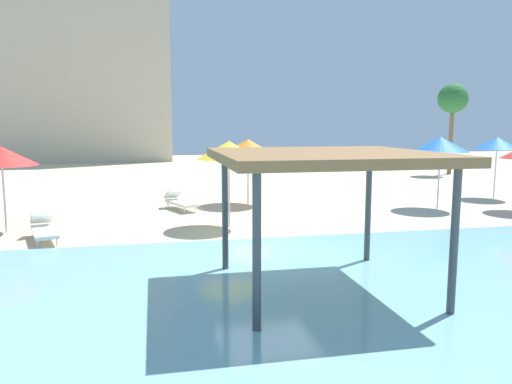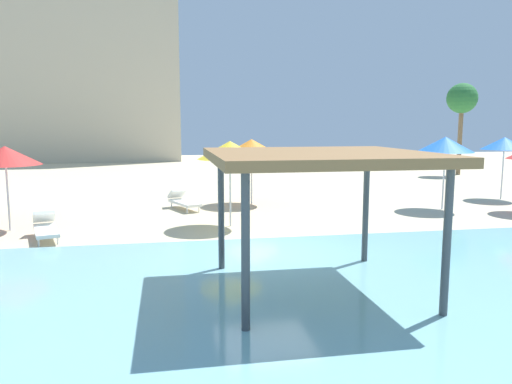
{
  "view_description": "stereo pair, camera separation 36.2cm",
  "coord_description": "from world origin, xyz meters",
  "px_view_note": "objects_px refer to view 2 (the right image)",
  "views": [
    {
      "loc": [
        -2.77,
        -11.89,
        3.27
      ],
      "look_at": [
        0.14,
        2.0,
        1.3
      ],
      "focal_mm": 34.53,
      "sensor_mm": 36.0,
      "label": 1
    },
    {
      "loc": [
        -2.42,
        -11.96,
        3.27
      ],
      "look_at": [
        0.14,
        2.0,
        1.3
      ],
      "focal_mm": 34.53,
      "sensor_mm": 36.0,
      "label": 2
    }
  ],
  "objects_px": {
    "shade_pavilion": "(319,161)",
    "lounge_chair_1": "(46,227)",
    "beach_umbrella_blue_7": "(504,143)",
    "palm_tree_0": "(462,100)",
    "beach_umbrella_blue_1": "(445,145)",
    "beach_umbrella_orange_5": "(252,147)",
    "lounge_chair_0": "(183,201)",
    "beach_umbrella_yellow_3": "(230,150)",
    "beach_umbrella_red_4": "(5,156)"
  },
  "relations": [
    {
      "from": "shade_pavilion",
      "to": "lounge_chair_1",
      "type": "height_order",
      "value": "shade_pavilion"
    },
    {
      "from": "beach_umbrella_blue_7",
      "to": "palm_tree_0",
      "type": "bearing_deg",
      "value": 66.89
    },
    {
      "from": "beach_umbrella_blue_1",
      "to": "lounge_chair_1",
      "type": "relative_size",
      "value": 1.4
    },
    {
      "from": "beach_umbrella_orange_5",
      "to": "lounge_chair_1",
      "type": "xyz_separation_m",
      "value": [
        -6.86,
        -4.97,
        -2.01
      ]
    },
    {
      "from": "beach_umbrella_orange_5",
      "to": "lounge_chair_0",
      "type": "distance_m",
      "value": 3.53
    },
    {
      "from": "shade_pavilion",
      "to": "beach_umbrella_yellow_3",
      "type": "xyz_separation_m",
      "value": [
        -0.89,
        6.41,
        -0.12
      ]
    },
    {
      "from": "beach_umbrella_orange_5",
      "to": "palm_tree_0",
      "type": "xyz_separation_m",
      "value": [
        15.18,
        9.21,
        2.41
      ]
    },
    {
      "from": "beach_umbrella_red_4",
      "to": "beach_umbrella_orange_5",
      "type": "height_order",
      "value": "beach_umbrella_orange_5"
    },
    {
      "from": "palm_tree_0",
      "to": "beach_umbrella_red_4",
      "type": "bearing_deg",
      "value": -151.2
    },
    {
      "from": "shade_pavilion",
      "to": "lounge_chair_1",
      "type": "xyz_separation_m",
      "value": [
        -6.33,
        5.65,
        -2.24
      ]
    },
    {
      "from": "lounge_chair_0",
      "to": "palm_tree_0",
      "type": "distance_m",
      "value": 21.01
    },
    {
      "from": "beach_umbrella_yellow_3",
      "to": "lounge_chair_1",
      "type": "xyz_separation_m",
      "value": [
        -5.44,
        -0.76,
        -2.12
      ]
    },
    {
      "from": "beach_umbrella_blue_1",
      "to": "lounge_chair_0",
      "type": "height_order",
      "value": "beach_umbrella_blue_1"
    },
    {
      "from": "beach_umbrella_blue_1",
      "to": "lounge_chair_0",
      "type": "bearing_deg",
      "value": 169.53
    },
    {
      "from": "shade_pavilion",
      "to": "beach_umbrella_blue_1",
      "type": "relative_size",
      "value": 1.48
    },
    {
      "from": "lounge_chair_1",
      "to": "palm_tree_0",
      "type": "distance_m",
      "value": 26.57
    },
    {
      "from": "lounge_chair_0",
      "to": "lounge_chair_1",
      "type": "xyz_separation_m",
      "value": [
        -4.04,
        -4.27,
        0.0
      ]
    },
    {
      "from": "beach_umbrella_red_4",
      "to": "lounge_chair_1",
      "type": "xyz_separation_m",
      "value": [
        1.34,
        -1.33,
        -1.99
      ]
    },
    {
      "from": "beach_umbrella_yellow_3",
      "to": "beach_umbrella_blue_7",
      "type": "distance_m",
      "value": 12.93
    },
    {
      "from": "beach_umbrella_red_4",
      "to": "palm_tree_0",
      "type": "distance_m",
      "value": 26.79
    },
    {
      "from": "beach_umbrella_red_4",
      "to": "lounge_chair_0",
      "type": "height_order",
      "value": "beach_umbrella_red_4"
    },
    {
      "from": "beach_umbrella_blue_1",
      "to": "beach_umbrella_red_4",
      "type": "bearing_deg",
      "value": -175.77
    },
    {
      "from": "shade_pavilion",
      "to": "beach_umbrella_yellow_3",
      "type": "bearing_deg",
      "value": 97.91
    },
    {
      "from": "shade_pavilion",
      "to": "lounge_chair_0",
      "type": "height_order",
      "value": "shade_pavilion"
    },
    {
      "from": "beach_umbrella_blue_1",
      "to": "beach_umbrella_yellow_3",
      "type": "height_order",
      "value": "beach_umbrella_blue_1"
    },
    {
      "from": "beach_umbrella_yellow_3",
      "to": "beach_umbrella_blue_7",
      "type": "height_order",
      "value": "beach_umbrella_yellow_3"
    },
    {
      "from": "beach_umbrella_orange_5",
      "to": "lounge_chair_1",
      "type": "distance_m",
      "value": 8.7
    },
    {
      "from": "beach_umbrella_orange_5",
      "to": "palm_tree_0",
      "type": "distance_m",
      "value": 17.92
    },
    {
      "from": "beach_umbrella_orange_5",
      "to": "beach_umbrella_blue_7",
      "type": "distance_m",
      "value": 11.01
    },
    {
      "from": "beach_umbrella_blue_1",
      "to": "palm_tree_0",
      "type": "xyz_separation_m",
      "value": [
        8.15,
        11.72,
        2.26
      ]
    },
    {
      "from": "shade_pavilion",
      "to": "beach_umbrella_yellow_3",
      "type": "distance_m",
      "value": 6.47
    },
    {
      "from": "lounge_chair_0",
      "to": "palm_tree_0",
      "type": "bearing_deg",
      "value": 96.36
    },
    {
      "from": "beach_umbrella_blue_1",
      "to": "palm_tree_0",
      "type": "relative_size",
      "value": 0.48
    },
    {
      "from": "lounge_chair_0",
      "to": "beach_umbrella_blue_1",
      "type": "bearing_deg",
      "value": 57.06
    },
    {
      "from": "lounge_chair_1",
      "to": "beach_umbrella_yellow_3",
      "type": "bearing_deg",
      "value": 81.84
    },
    {
      "from": "beach_umbrella_yellow_3",
      "to": "beach_umbrella_red_4",
      "type": "relative_size",
      "value": 1.05
    },
    {
      "from": "beach_umbrella_yellow_3",
      "to": "lounge_chair_0",
      "type": "xyz_separation_m",
      "value": [
        -1.39,
        3.52,
        -2.12
      ]
    },
    {
      "from": "beach_umbrella_yellow_3",
      "to": "lounge_chair_0",
      "type": "height_order",
      "value": "beach_umbrella_yellow_3"
    },
    {
      "from": "shade_pavilion",
      "to": "beach_umbrella_red_4",
      "type": "relative_size",
      "value": 1.58
    },
    {
      "from": "beach_umbrella_yellow_3",
      "to": "beach_umbrella_red_4",
      "type": "height_order",
      "value": "beach_umbrella_yellow_3"
    },
    {
      "from": "beach_umbrella_blue_1",
      "to": "beach_umbrella_orange_5",
      "type": "relative_size",
      "value": 1.05
    },
    {
      "from": "beach_umbrella_red_4",
      "to": "beach_umbrella_yellow_3",
      "type": "bearing_deg",
      "value": -4.8
    },
    {
      "from": "beach_umbrella_orange_5",
      "to": "lounge_chair_0",
      "type": "xyz_separation_m",
      "value": [
        -2.81,
        -0.69,
        -2.01
      ]
    },
    {
      "from": "beach_umbrella_blue_7",
      "to": "lounge_chair_1",
      "type": "xyz_separation_m",
      "value": [
        -17.85,
        -4.37,
        -2.1
      ]
    },
    {
      "from": "beach_umbrella_blue_1",
      "to": "lounge_chair_1",
      "type": "xyz_separation_m",
      "value": [
        -13.89,
        -2.45,
        -2.16
      ]
    },
    {
      "from": "lounge_chair_1",
      "to": "beach_umbrella_blue_7",
      "type": "bearing_deg",
      "value": 87.67
    },
    {
      "from": "beach_umbrella_blue_7",
      "to": "beach_umbrella_orange_5",
      "type": "bearing_deg",
      "value": 176.92
    },
    {
      "from": "beach_umbrella_blue_1",
      "to": "beach_umbrella_blue_7",
      "type": "relative_size",
      "value": 1.03
    },
    {
      "from": "beach_umbrella_red_4",
      "to": "beach_umbrella_blue_7",
      "type": "relative_size",
      "value": 0.97
    },
    {
      "from": "beach_umbrella_orange_5",
      "to": "lounge_chair_0",
      "type": "bearing_deg",
      "value": -166.18
    }
  ]
}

